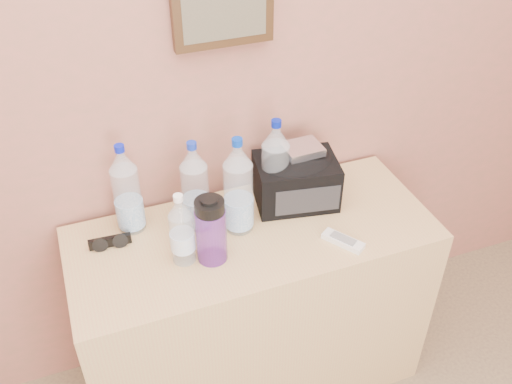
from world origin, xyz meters
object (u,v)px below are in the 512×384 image
at_px(pet_large_a, 127,193).
at_px(pet_large_d, 238,190).
at_px(foil_packet, 302,149).
at_px(toiletry_bag, 296,179).
at_px(pet_large_c, 275,170).
at_px(sunglasses, 110,241).
at_px(nalgene_bottle, 211,230).
at_px(ac_remote, 343,241).
at_px(pet_small, 182,232).
at_px(dresser, 254,309).
at_px(pet_large_b, 195,190).

xyz_separation_m(pet_large_a, pet_large_d, (0.32, -0.12, 0.01)).
bearing_deg(foil_packet, toiletry_bag, -151.21).
height_order(pet_large_d, foil_packet, pet_large_d).
height_order(pet_large_c, sunglasses, pet_large_c).
bearing_deg(sunglasses, toiletry_bag, 4.25).
bearing_deg(pet_large_c, nalgene_bottle, -148.21).
bearing_deg(ac_remote, pet_large_a, -151.03).
distance_m(nalgene_bottle, toiletry_bag, 0.39).
distance_m(pet_large_a, pet_large_c, 0.48).
distance_m(pet_small, toiletry_bag, 0.46).
relative_size(pet_large_a, sunglasses, 2.40).
bearing_deg(pet_large_a, dresser, -24.52).
relative_size(pet_large_c, toiletry_bag, 1.24).
xyz_separation_m(pet_large_d, foil_packet, (0.25, 0.08, 0.05)).
bearing_deg(foil_packet, pet_large_b, -177.10).
distance_m(sunglasses, toiletry_bag, 0.64).
xyz_separation_m(pet_small, foil_packet, (0.46, 0.16, 0.09)).
bearing_deg(dresser, pet_large_a, 155.48).
height_order(pet_large_b, pet_large_d, pet_large_d).
relative_size(dresser, pet_large_b, 3.75).
distance_m(pet_large_d, pet_small, 0.23).
bearing_deg(ac_remote, pet_small, -136.20).
bearing_deg(pet_large_b, sunglasses, -179.47).
height_order(dresser, sunglasses, sunglasses).
distance_m(pet_small, nalgene_bottle, 0.09).
bearing_deg(pet_large_c, dresser, -137.64).
distance_m(dresser, pet_large_c, 0.54).
relative_size(pet_large_b, pet_large_c, 0.95).
bearing_deg(toiletry_bag, pet_large_d, -153.59).
distance_m(pet_large_c, nalgene_bottle, 0.32).
distance_m(nalgene_bottle, sunglasses, 0.34).
relative_size(pet_small, foil_packet, 1.99).
bearing_deg(dresser, nalgene_bottle, -158.00).
bearing_deg(dresser, pet_large_d, 128.89).
xyz_separation_m(pet_large_d, toiletry_bag, (0.23, 0.07, -0.06)).
bearing_deg(ac_remote, pet_large_c, 173.41).
xyz_separation_m(pet_small, toiletry_bag, (0.43, 0.15, -0.02)).
bearing_deg(dresser, foil_packet, 29.07).
distance_m(nalgene_bottle, foil_packet, 0.42).
xyz_separation_m(pet_large_b, toiletry_bag, (0.35, 0.01, -0.05)).
distance_m(pet_large_b, ac_remote, 0.49).
bearing_deg(toiletry_bag, dresser, -140.57).
height_order(ac_remote, toiletry_bag, toiletry_bag).
xyz_separation_m(toiletry_bag, foil_packet, (0.02, 0.01, 0.10)).
bearing_deg(toiletry_bag, pet_large_b, -168.76).
height_order(dresser, pet_large_c, pet_large_c).
distance_m(dresser, pet_large_d, 0.52).
bearing_deg(dresser, pet_large_b, 146.94).
distance_m(pet_large_c, ac_remote, 0.32).
bearing_deg(pet_large_b, foil_packet, 2.90).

